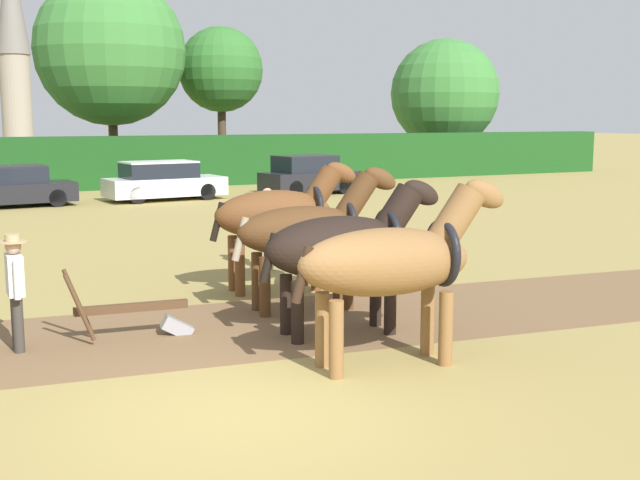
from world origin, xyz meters
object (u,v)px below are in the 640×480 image
Objects in this scene: tree_center at (110,50)px; draft_horse_lead_right at (346,246)px; plow at (142,315)px; tree_center_right at (221,70)px; tree_right at (445,94)px; draft_horse_trail_right at (280,214)px; parked_car_right at (308,176)px; church_spire at (13,38)px; farmer_beside_team at (268,222)px; parked_car_center_right at (163,181)px; farmer_at_plow at (15,284)px; draft_horse_trail_left at (310,230)px; parked_car_center at (15,187)px; draft_horse_lead_left at (394,261)px.

draft_horse_lead_right is at bearing -95.48° from tree_center.
tree_center_right is at bearing 74.74° from plow.
draft_horse_trail_right is (-21.96, -26.54, -3.11)m from tree_right.
parked_car_right is at bearing -143.54° from tree_right.
farmer_beside_team is (-1.64, -65.49, -9.36)m from church_spire.
parked_car_right is (5.94, -0.31, 0.05)m from parked_car_center_right.
farmer_at_plow is at bearing -134.94° from parked_car_right.
draft_horse_lead_right is 3.08m from plow.
plow is 21.73m from parked_car_right.
draft_horse_trail_left is at bearing 15.73° from plow.
parked_car_center_right is (2.69, 19.92, -0.57)m from draft_horse_lead_right.
draft_horse_lead_right is 5.22m from farmer_beside_team.
farmer_beside_team is at bearing 86.09° from draft_horse_lead_right.
parked_car_center_right is at bearing 113.48° from farmer_beside_team.
plow is at bearing -101.36° from farmer_beside_team.
draft_horse_trail_left reaches higher than farmer_at_plow.
parked_car_right is at bearing -83.18° from church_spire.
parked_car_center is at bearing -158.60° from tree_right.
tree_center_right is 1.95× the size of parked_car_center.
tree_center is at bearing -164.95° from tree_center_right.
farmer_at_plow is at bearing -133.06° from tree_right.
draft_horse_lead_right is 20.11m from parked_car_center_right.
parked_car_center_right is at bearing -89.83° from church_spire.
draft_horse_lead_left is 0.65× the size of parked_car_center_right.
church_spire is 4.91× the size of parked_car_center.
draft_horse_trail_right is 5.13m from farmer_at_plow.
church_spire is 12.43× the size of farmer_at_plow.
draft_horse_trail_left is at bearing -103.14° from parked_car_center_right.
tree_center_right reaches higher than tree_right.
plow is 19.60m from parked_car_center_right.
draft_horse_lead_left is 5.05m from farmer_at_plow.
church_spire is at bearing 115.78° from tree_right.
parked_car_center is (-24.92, -9.76, -3.80)m from tree_right.
tree_center_right is 30.86m from draft_horse_trail_left.
draft_horse_trail_right reaches higher than draft_horse_lead_right.
tree_center_right is 4.31× the size of plow.
tree_right is at bearing 79.34° from farmer_beside_team.
draft_horse_lead_right is at bearing -15.31° from farmer_at_plow.
tree_right is 45.81m from church_spire.
tree_center is 28.23m from draft_horse_trail_left.
tree_center_right is 12.26m from parked_car_right.
plow is 1.08× the size of farmer_beside_team.
parked_car_right is at bearing -58.85° from tree_center.
draft_horse_lead_right is (-2.81, -29.25, -4.97)m from tree_center.
plow is at bearing -131.15° from tree_right.
draft_horse_trail_left is at bearing -95.43° from tree_center.
draft_horse_lead_right is 0.98× the size of draft_horse_trail_left.
tree_right reaches higher than parked_car_center.
draft_horse_trail_left is (-8.70, -29.30, -4.27)m from tree_center_right.
draft_horse_trail_right is at bearing 22.66° from farmer_at_plow.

